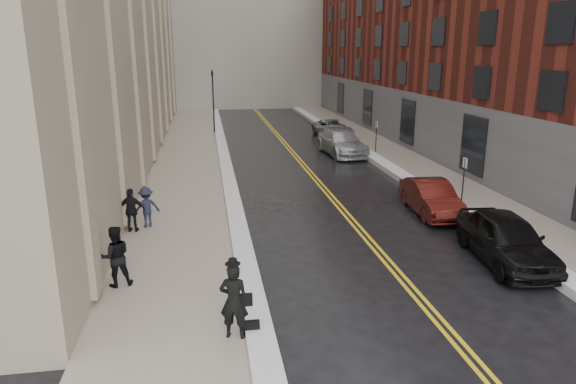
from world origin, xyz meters
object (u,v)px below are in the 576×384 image
object	(u,v)px
car_black	(506,239)
pedestrian_c	(132,210)
car_silver_far	(333,128)
pedestrian_main	(234,301)
pedestrian_b	(146,207)
car_silver_near	(342,142)
car_maroon	(431,198)
pedestrian_a	(115,256)

from	to	relation	value
car_black	pedestrian_c	xyz separation A→B (m)	(-12.46, 4.57, 0.17)
car_black	car_silver_far	xyz separation A→B (m)	(0.50, 25.43, -0.15)
car_silver_far	pedestrian_main	bearing A→B (deg)	-115.42
pedestrian_main	pedestrian_b	xyz separation A→B (m)	(-2.88, 8.51, -0.16)
car_black	car_silver_near	size ratio (longest dim) A/B	0.86
car_maroon	pedestrian_a	world-z (taller)	pedestrian_a
pedestrian_a	pedestrian_b	xyz separation A→B (m)	(0.34, 5.17, -0.12)
car_maroon	pedestrian_main	world-z (taller)	pedestrian_main
pedestrian_a	pedestrian_b	size ratio (longest dim) A/B	1.15
car_silver_far	pedestrian_main	distance (m)	30.44
pedestrian_b	car_silver_near	bearing A→B (deg)	-151.65
car_maroon	car_silver_near	bearing A→B (deg)	95.58
car_silver_near	pedestrian_b	xyz separation A→B (m)	(-11.31, -13.34, 0.12)
car_black	pedestrian_a	size ratio (longest dim) A/B	2.64
pedestrian_a	pedestrian_c	size ratio (longest dim) A/B	1.08
car_silver_near	car_maroon	bearing A→B (deg)	-92.95
car_silver_near	pedestrian_main	world-z (taller)	pedestrian_main
car_maroon	pedestrian_main	bearing A→B (deg)	-131.93
pedestrian_main	pedestrian_c	distance (m)	8.69
car_black	pedestrian_c	bearing A→B (deg)	166.05
car_silver_far	pedestrian_a	world-z (taller)	pedestrian_a
pedestrian_c	pedestrian_b	bearing A→B (deg)	-125.92
car_maroon	car_silver_far	distance (m)	20.19
car_silver_far	pedestrian_c	bearing A→B (deg)	-128.88
car_silver_near	car_silver_far	xyz separation A→B (m)	(1.17, 7.03, -0.15)
pedestrian_main	pedestrian_a	distance (m)	4.64
car_maroon	pedestrian_b	bearing A→B (deg)	-175.44
pedestrian_b	pedestrian_c	xyz separation A→B (m)	(-0.48, -0.50, 0.05)
pedestrian_b	pedestrian_c	bearing A→B (deg)	24.68
pedestrian_b	pedestrian_c	world-z (taller)	pedestrian_c
pedestrian_c	pedestrian_a	bearing A→B (deg)	99.72
car_maroon	pedestrian_main	xyz separation A→B (m)	(-8.87, -8.70, 0.38)
car_silver_far	pedestrian_a	bearing A→B (deg)	-123.69
car_silver_far	car_black	bearing A→B (deg)	-98.16
pedestrian_b	car_black	bearing A→B (deg)	135.73
car_black	car_silver_far	world-z (taller)	car_black
car_maroon	car_silver_near	size ratio (longest dim) A/B	0.78
pedestrian_a	car_silver_far	bearing A→B (deg)	-130.88
pedestrian_a	pedestrian_c	distance (m)	4.68
car_silver_far	pedestrian_a	size ratio (longest dim) A/B	2.63
car_maroon	pedestrian_a	size ratio (longest dim) A/B	2.40
car_black	pedestrian_b	bearing A→B (deg)	163.28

